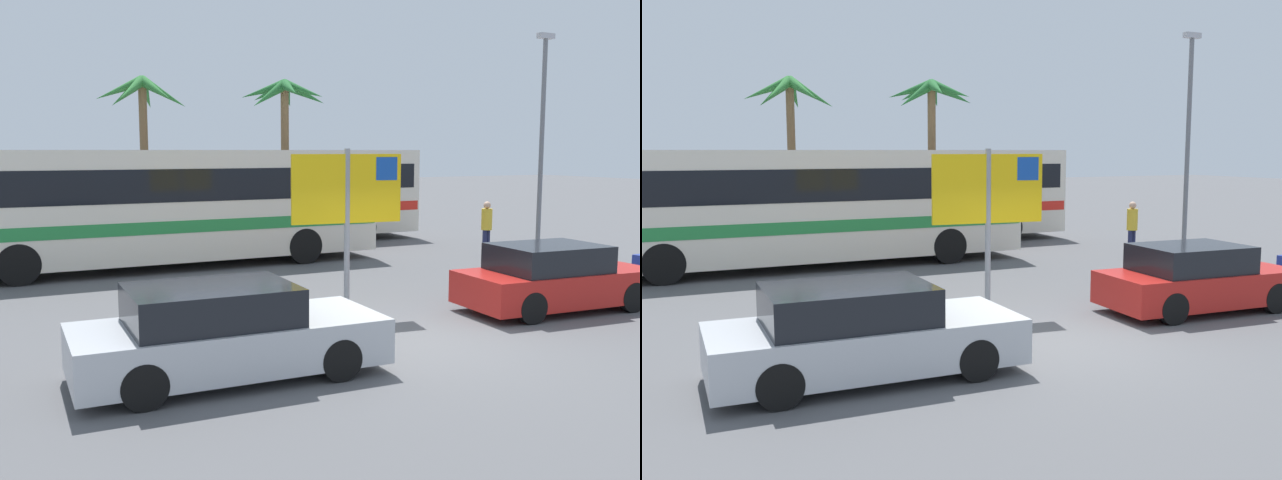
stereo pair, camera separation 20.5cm
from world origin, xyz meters
TOP-DOWN VIEW (x-y plane):
  - ground at (0.00, 0.00)m, footprint 120.00×120.00m
  - bus_front_coach at (-1.99, 9.48)m, footprint 11.93×2.62m
  - bus_rear_coach at (1.82, 12.89)m, footprint 11.93×2.62m
  - ferry_sign at (-0.16, 2.23)m, footprint 2.19×0.31m
  - car_silver at (-3.47, -0.24)m, footprint 4.36×1.86m
  - car_red at (3.75, 0.89)m, footprint 4.05×1.90m
  - pedestrian_near_sign at (7.17, 7.11)m, footprint 0.32×0.32m
  - lamp_post_left_side at (9.09, 6.99)m, footprint 0.56×0.20m
  - palm_tree_seaside at (4.61, 16.46)m, footprint 3.42×3.50m
  - palm_tree_inland at (-0.54, 18.53)m, footprint 3.63×3.53m

SIDE VIEW (x-z plane):
  - ground at x=0.00m, z-range 0.00..0.00m
  - car_red at x=3.75m, z-range -0.03..1.30m
  - car_silver at x=-3.47m, z-range -0.03..1.30m
  - pedestrian_near_sign at x=7.17m, z-range 0.14..1.80m
  - bus_front_coach at x=-1.99m, z-range 0.20..3.37m
  - bus_rear_coach at x=1.82m, z-range 0.20..3.37m
  - ferry_sign at x=-0.16m, z-range 0.73..3.93m
  - lamp_post_left_side at x=9.09m, z-range 0.32..6.97m
  - palm_tree_inland at x=-0.54m, z-range 1.86..7.91m
  - palm_tree_seaside at x=4.61m, z-range 1.94..7.90m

